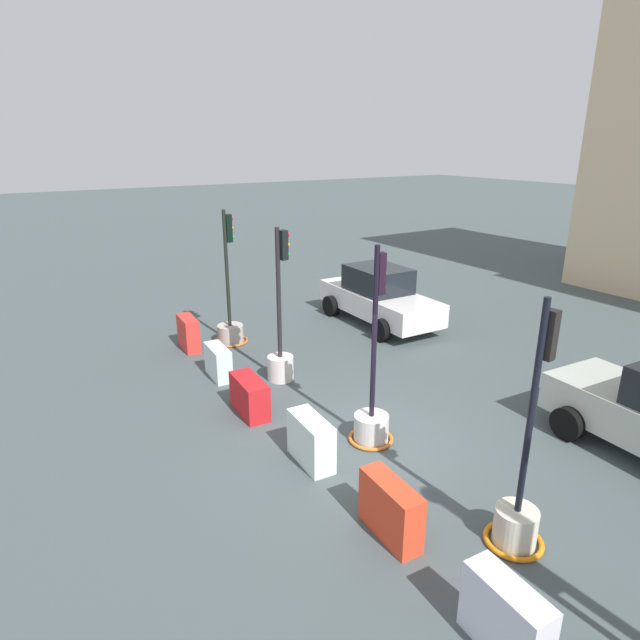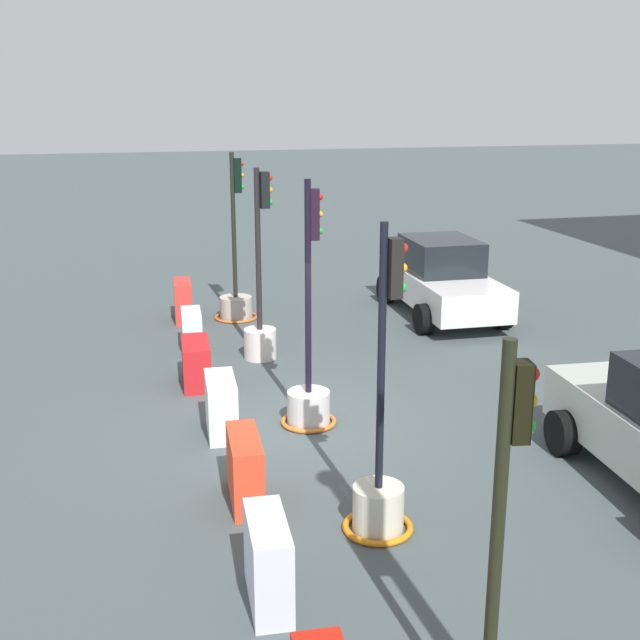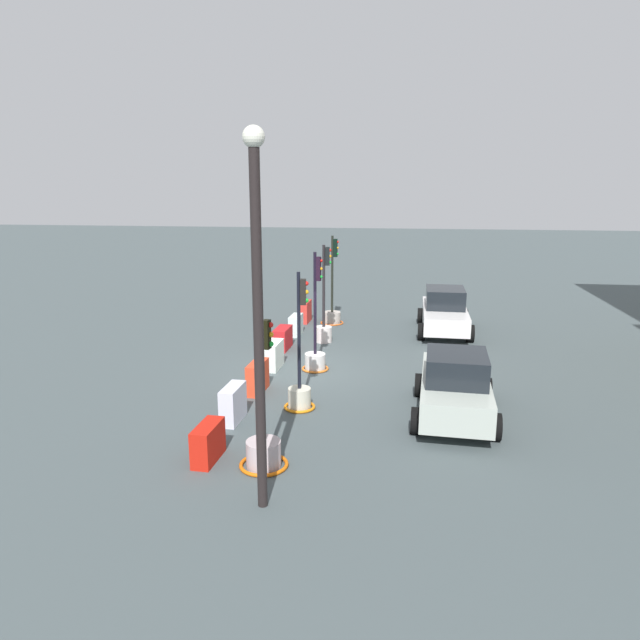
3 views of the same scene
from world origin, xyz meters
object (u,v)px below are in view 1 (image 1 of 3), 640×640
Objects in this scene: construction_barrier_3 at (311,441)px; construction_barrier_4 at (390,509)px; traffic_light_0 at (230,324)px; traffic_light_3 at (518,508)px; construction_barrier_0 at (189,333)px; construction_barrier_1 at (218,362)px; construction_barrier_5 at (506,619)px; traffic_light_1 at (281,350)px; traffic_light_2 at (372,414)px; construction_barrier_2 at (250,396)px; car_white_van at (379,296)px.

construction_barrier_3 is 2.15m from construction_barrier_4.
traffic_light_0 reaches higher than traffic_light_3.
construction_barrier_1 is (2.14, -0.02, -0.06)m from construction_barrier_0.
construction_barrier_5 reaches higher than construction_barrier_4.
traffic_light_1 is (2.92, 0.03, 0.22)m from traffic_light_0.
construction_barrier_5 is at bearing -0.48° from construction_barrier_1.
construction_barrier_5 is (4.26, -1.43, -0.09)m from traffic_light_2.
traffic_light_0 is 10.55m from construction_barrier_5.
traffic_light_3 is 7.52m from construction_barrier_1.
construction_barrier_2 is 0.26× the size of car_white_van.
traffic_light_1 is 3.61× the size of construction_barrier_0.
traffic_light_2 is at bearing 1.67° from traffic_light_0.
construction_barrier_2 is (2.00, -0.12, -0.00)m from construction_barrier_1.
traffic_light_3 is at bearing 23.47° from construction_barrier_3.
traffic_light_3 is at bearing -26.51° from car_white_van.
traffic_light_2 is 3.21× the size of construction_barrier_2.
car_white_van reaches higher than construction_barrier_0.
traffic_light_1 reaches higher than construction_barrier_4.
traffic_light_1 is 3.58× the size of construction_barrier_1.
construction_barrier_0 is 0.96× the size of construction_barrier_5.
traffic_light_3 is at bearing 1.81° from traffic_light_1.
construction_barrier_1 is at bearing -77.93° from car_white_van.
car_white_van is at bearing 102.07° from construction_barrier_1.
construction_barrier_5 is at bearing -18.57° from traffic_light_2.
car_white_van is (-5.39, 4.35, 0.29)m from traffic_light_2.
construction_barrier_4 is at bearing 0.28° from construction_barrier_3.
construction_barrier_5 is (8.42, -0.07, 0.06)m from construction_barrier_1.
traffic_light_3 is (6.52, 0.21, -0.17)m from traffic_light_1.
construction_barrier_2 is (1.13, -1.33, -0.36)m from traffic_light_1.
construction_barrier_4 is at bearing -7.75° from traffic_light_0.
construction_barrier_1 is (2.05, -1.18, -0.14)m from traffic_light_0.
traffic_light_3 is 3.24× the size of construction_barrier_4.
construction_barrier_1 is 0.90× the size of construction_barrier_4.
traffic_light_0 is 0.84× the size of car_white_van.
traffic_light_1 reaches higher than construction_barrier_0.
construction_barrier_0 is (-0.09, -1.16, -0.08)m from traffic_light_0.
traffic_light_0 is at bearing 169.54° from construction_barrier_3.
construction_barrier_3 is 1.04× the size of construction_barrier_5.
car_white_van reaches higher than construction_barrier_5.
traffic_light_2 reaches higher than traffic_light_1.
traffic_light_3 is 5.60m from construction_barrier_2.
traffic_light_2 reaches higher than traffic_light_3.
traffic_light_1 is 6.52m from traffic_light_3.
traffic_light_0 is 4.62m from car_white_van.
traffic_light_3 is 3.61× the size of construction_barrier_0.
construction_barrier_3 is (-3.20, -1.39, -0.15)m from traffic_light_3.
construction_barrier_3 is (6.24, -1.15, -0.10)m from traffic_light_0.
traffic_light_1 is 4.96m from car_white_van.
construction_barrier_1 is 4.19m from construction_barrier_3.
construction_barrier_1 is 5.86m from car_white_van.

